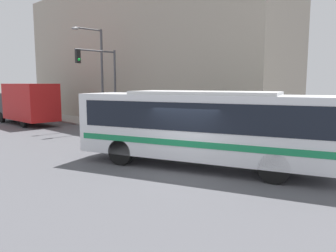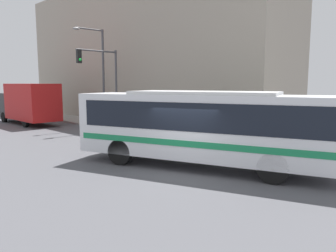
# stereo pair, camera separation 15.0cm
# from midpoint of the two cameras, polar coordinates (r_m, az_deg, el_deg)

# --- Properties ---
(ground_plane) EXTENTS (120.00, 120.00, 0.00)m
(ground_plane) POSITION_cam_midpoint_polar(r_m,az_deg,el_deg) (12.81, 3.41, -8.10)
(ground_plane) COLOR #515156
(sidewalk) EXTENTS (2.89, 70.00, 0.16)m
(sidewalk) POSITION_cam_midpoint_polar(r_m,az_deg,el_deg) (32.13, -16.99, 1.16)
(sidewalk) COLOR gray
(sidewalk) RESTS_ON ground_plane
(building_facade) EXTENTS (6.00, 28.81, 12.32)m
(building_facade) POSITION_cam_midpoint_polar(r_m,az_deg,el_deg) (30.78, -5.71, 12.52)
(building_facade) COLOR #9E9384
(building_facade) RESTS_ON ground_plane
(city_bus) EXTENTS (5.87, 10.81, 3.11)m
(city_bus) POSITION_cam_midpoint_polar(r_m,az_deg,el_deg) (13.30, 5.90, 0.45)
(city_bus) COLOR silver
(city_bus) RESTS_ON ground_plane
(delivery_truck) EXTENTS (2.42, 7.94, 3.39)m
(delivery_truck) POSITION_cam_midpoint_polar(r_m,az_deg,el_deg) (29.93, -23.61, 3.76)
(delivery_truck) COLOR #B21919
(delivery_truck) RESTS_ON ground_plane
(fire_hydrant) EXTENTS (0.25, 0.33, 0.81)m
(fire_hydrant) POSITION_cam_midpoint_polar(r_m,az_deg,el_deg) (18.20, 7.67, -1.66)
(fire_hydrant) COLOR gold
(fire_hydrant) RESTS_ON sidewalk
(traffic_light_pole) EXTENTS (3.28, 0.35, 5.65)m
(traffic_light_pole) POSITION_cam_midpoint_polar(r_m,az_deg,el_deg) (23.99, -11.51, 8.72)
(traffic_light_pole) COLOR #47474C
(traffic_light_pole) RESTS_ON sidewalk
(parking_meter) EXTENTS (0.14, 0.14, 1.34)m
(parking_meter) POSITION_cam_midpoint_polar(r_m,az_deg,el_deg) (23.33, -7.16, 1.60)
(parking_meter) COLOR #47474C
(parking_meter) RESTS_ON sidewalk
(street_lamp) EXTENTS (2.57, 0.28, 7.33)m
(street_lamp) POSITION_cam_midpoint_polar(r_m,az_deg,el_deg) (25.95, -12.20, 9.68)
(street_lamp) COLOR #47474C
(street_lamp) RESTS_ON sidewalk
(pedestrian_near_corner) EXTENTS (0.34, 0.34, 1.82)m
(pedestrian_near_corner) POSITION_cam_midpoint_polar(r_m,az_deg,el_deg) (23.83, -5.40, 1.80)
(pedestrian_near_corner) COLOR slate
(pedestrian_near_corner) RESTS_ON sidewalk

